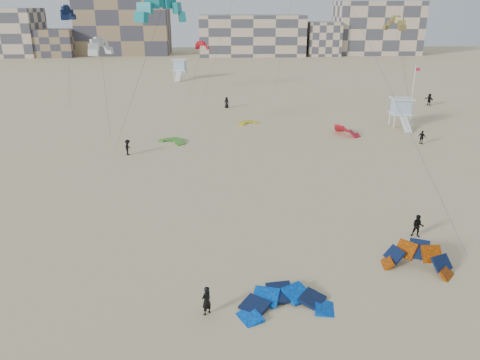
{
  "coord_description": "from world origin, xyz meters",
  "views": [
    {
      "loc": [
        0.02,
        -22.06,
        14.91
      ],
      "look_at": [
        1.2,
        6.0,
        4.36
      ],
      "focal_mm": 35.0,
      "sensor_mm": 36.0,
      "label": 1
    }
  ],
  "objects_px": {
    "kite_ground_blue": "(285,308)",
    "kitesurfer_main": "(206,301)",
    "lifeguard_tower_near": "(401,112)",
    "kite_ground_orange": "(416,269)"
  },
  "relations": [
    {
      "from": "kitesurfer_main",
      "to": "kite_ground_blue",
      "type": "bearing_deg",
      "value": 140.76
    },
    {
      "from": "lifeguard_tower_near",
      "to": "kitesurfer_main",
      "type": "bearing_deg",
      "value": -119.89
    },
    {
      "from": "kite_ground_orange",
      "to": "kitesurfer_main",
      "type": "distance_m",
      "value": 13.12
    },
    {
      "from": "kite_ground_blue",
      "to": "lifeguard_tower_near",
      "type": "height_order",
      "value": "lifeguard_tower_near"
    },
    {
      "from": "kite_ground_orange",
      "to": "kitesurfer_main",
      "type": "bearing_deg",
      "value": -138.33
    },
    {
      "from": "kite_ground_blue",
      "to": "lifeguard_tower_near",
      "type": "distance_m",
      "value": 43.3
    },
    {
      "from": "kite_ground_orange",
      "to": "kite_ground_blue",
      "type": "bearing_deg",
      "value": -132.82
    },
    {
      "from": "kite_ground_blue",
      "to": "kite_ground_orange",
      "type": "relative_size",
      "value": 1.2
    },
    {
      "from": "kite_ground_blue",
      "to": "kite_ground_orange",
      "type": "distance_m",
      "value": 9.13
    },
    {
      "from": "kite_ground_blue",
      "to": "kitesurfer_main",
      "type": "distance_m",
      "value": 4.19
    }
  ]
}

